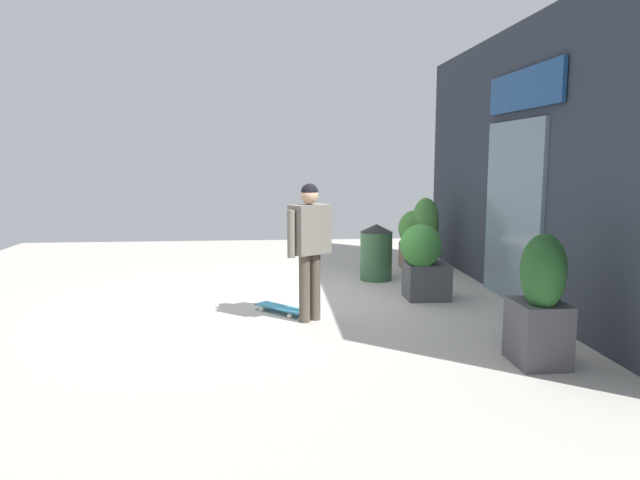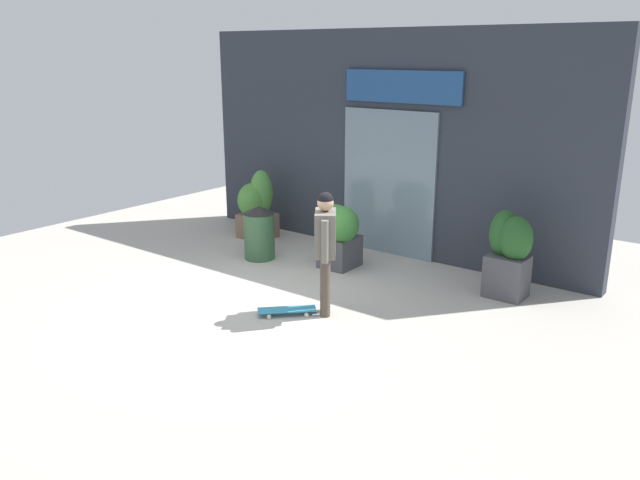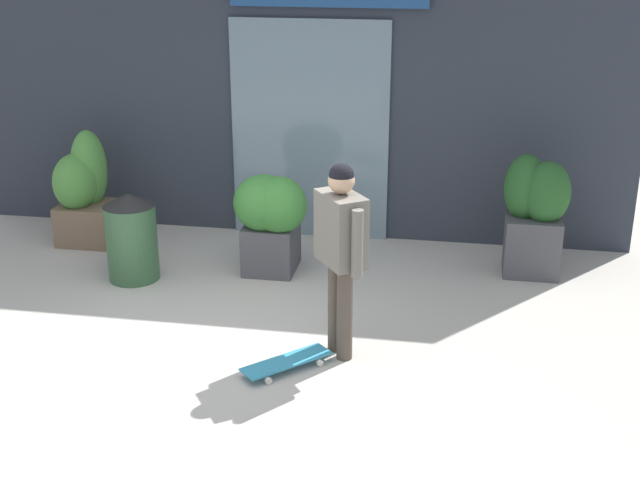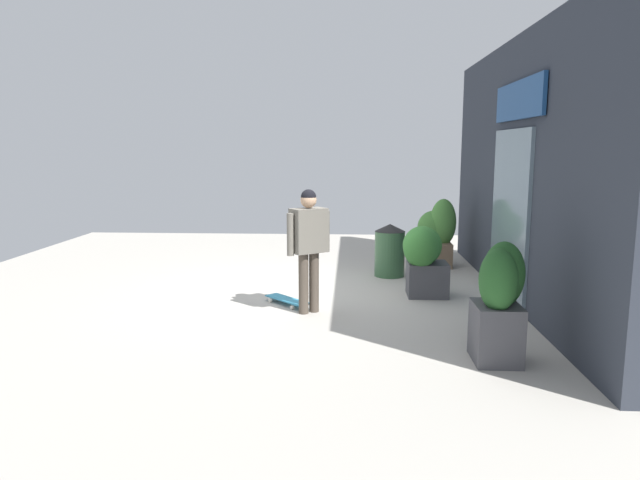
# 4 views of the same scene
# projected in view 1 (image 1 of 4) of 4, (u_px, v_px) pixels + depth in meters

# --- Properties ---
(ground_plane) EXTENTS (12.00, 12.00, 0.00)m
(ground_plane) POSITION_uv_depth(u_px,v_px,m) (299.00, 302.00, 7.83)
(ground_plane) COLOR #B2ADA3
(building_facade) EXTENTS (7.34, 0.31, 3.65)m
(building_facade) POSITION_uv_depth(u_px,v_px,m) (520.00, 166.00, 7.82)
(building_facade) COLOR #2D333D
(building_facade) RESTS_ON ground_plane
(skateboarder) EXTENTS (0.47, 0.53, 1.62)m
(skateboarder) POSITION_uv_depth(u_px,v_px,m) (310.00, 238.00, 6.77)
(skateboarder) COLOR #4C4238
(skateboarder) RESTS_ON ground_plane
(skateboard) EXTENTS (0.68, 0.69, 0.08)m
(skateboard) POSITION_uv_depth(u_px,v_px,m) (282.00, 308.00, 7.25)
(skateboard) COLOR teal
(skateboard) RESTS_ON ground_plane
(planter_box_left) EXTENTS (0.64, 0.51, 1.21)m
(planter_box_left) POSITION_uv_depth(u_px,v_px,m) (541.00, 296.00, 5.38)
(planter_box_left) COLOR #47474C
(planter_box_left) RESTS_ON ground_plane
(planter_box_right) EXTENTS (0.62, 0.69, 1.24)m
(planter_box_right) POSITION_uv_depth(u_px,v_px,m) (419.00, 235.00, 10.12)
(planter_box_right) COLOR brown
(planter_box_right) RESTS_ON ground_plane
(planter_box_mid) EXTENTS (0.74, 0.66, 1.02)m
(planter_box_mid) POSITION_uv_depth(u_px,v_px,m) (423.00, 256.00, 7.89)
(planter_box_mid) COLOR #47474C
(planter_box_mid) RESTS_ON ground_plane
(trash_bin) EXTENTS (0.51, 0.51, 0.89)m
(trash_bin) POSITION_uv_depth(u_px,v_px,m) (376.00, 252.00, 9.18)
(trash_bin) COLOR #335938
(trash_bin) RESTS_ON ground_plane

